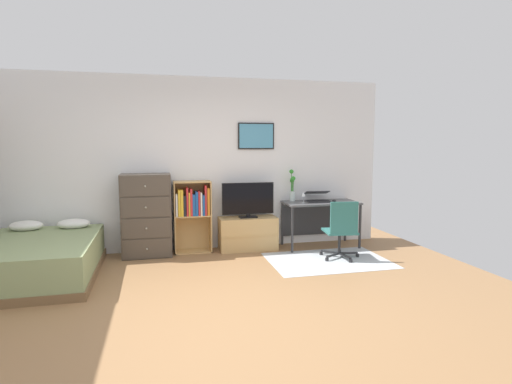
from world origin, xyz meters
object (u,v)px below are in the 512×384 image
Objects in this scene: desk at (319,209)px; wine_glass at (303,194)px; dresser at (147,215)px; tv_stand at (248,233)px; television at (248,200)px; bamboo_vase at (292,187)px; computer_mouse at (334,201)px; bookshelf at (192,209)px; laptop at (318,197)px; office_chair at (342,228)px; bed at (38,259)px.

wine_glass is at bearing -157.21° from desk.
dresser reaches higher than tv_stand.
desk is (1.19, 0.01, -0.19)m from television.
desk is at bearing -16.07° from bamboo_vase.
computer_mouse is (0.22, -0.11, 0.15)m from desk.
bookshelf is 1.75m from wine_glass.
dresser is 2.63× the size of laptop.
wine_glass is (-0.33, 0.72, 0.42)m from office_chair.
desk is at bearing 0.44° from television.
dresser reaches higher than television.
tv_stand is (1.54, 0.02, -0.36)m from dresser.
tv_stand is 1.29m from laptop.
bed is at bearing -164.96° from tv_stand.
bookshelf is at bearing 21.35° from bed.
bamboo_vase is at bearing 171.36° from laptop.
dresser is 1.55m from television.
television is at bearing 175.73° from computer_mouse.
bed is at bearing -166.44° from bamboo_vase.
laptop is at bearing 0.62° from television.
wine_glass reaches higher than tv_stand.
dresser is 2.38× the size of bamboo_vase.
bamboo_vase is at bearing 111.36° from wine_glass.
bamboo_vase is (-0.43, 0.97, 0.52)m from office_chair.
dresser is 6.84× the size of wine_glass.
bamboo_vase reaches higher than dresser.
television reaches higher than tv_stand.
computer_mouse is 0.72m from bamboo_vase.
television is 7.92× the size of computer_mouse.
office_chair is at bearing -2.24° from bed.
wine_glass is (-0.32, -0.13, 0.27)m from desk.
bookshelf reaches higher than tv_stand.
television is at bearing 171.79° from wine_glass.
bed is 1.76× the size of bookshelf.
dresser is at bearing -179.44° from tv_stand.
bed is at bearing -150.02° from dresser.
office_chair is 0.89m from wine_glass.
desk is 0.58m from bamboo_vase.
dresser is 1.03× the size of desk.
laptop is at bearing 99.44° from office_chair.
dresser is 2.72m from laptop.
bed is at bearing -173.61° from office_chair.
bookshelf is (1.98, 0.80, 0.43)m from bed.
desk is 0.20m from laptop.
bed is 4.04m from office_chair.
desk is at bearing 98.21° from office_chair.
tv_stand is at bearing -2.73° from bookshelf.
bookshelf is 10.63× the size of computer_mouse.
desk is (1.19, -0.01, 0.34)m from tv_stand.
computer_mouse is at bearing -4.27° from television.
dresser is 2.96m from computer_mouse.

